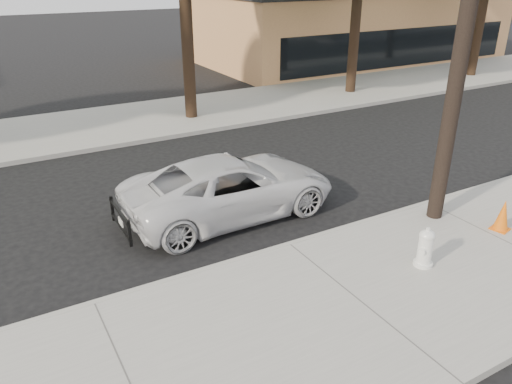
% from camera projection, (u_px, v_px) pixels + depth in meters
% --- Properties ---
extents(ground, '(120.00, 120.00, 0.00)m').
position_uv_depth(ground, '(242.00, 210.00, 12.08)').
color(ground, black).
rests_on(ground, ground).
extents(near_sidewalk, '(90.00, 4.40, 0.15)m').
position_uv_depth(near_sidewalk, '(358.00, 303.00, 8.65)').
color(near_sidewalk, gray).
rests_on(near_sidewalk, ground).
extents(far_sidewalk, '(90.00, 5.00, 0.15)m').
position_uv_depth(far_sidewalk, '(135.00, 121.00, 18.77)').
color(far_sidewalk, gray).
rests_on(far_sidewalk, ground).
extents(curb_near, '(90.00, 0.12, 0.16)m').
position_uv_depth(curb_near, '(289.00, 246.00, 10.39)').
color(curb_near, '#9E9B93').
rests_on(curb_near, ground).
extents(building_main, '(18.00, 10.00, 4.00)m').
position_uv_depth(building_main, '(346.00, 26.00, 31.12)').
color(building_main, tan).
rests_on(building_main, ground).
extents(utility_pole, '(1.40, 0.34, 9.00)m').
position_uv_depth(utility_pole, '(469.00, 6.00, 9.62)').
color(utility_pole, black).
rests_on(utility_pole, near_sidewalk).
extents(police_cruiser, '(5.08, 2.42, 1.40)m').
position_uv_depth(police_cruiser, '(231.00, 187.00, 11.65)').
color(police_cruiser, silver).
rests_on(police_cruiser, ground).
extents(fire_hydrant, '(0.41, 0.37, 0.76)m').
position_uv_depth(fire_hydrant, '(425.00, 248.00, 9.46)').
color(fire_hydrant, white).
rests_on(fire_hydrant, near_sidewalk).
extents(traffic_cone, '(0.43, 0.43, 0.70)m').
position_uv_depth(traffic_cone, '(503.00, 215.00, 10.78)').
color(traffic_cone, orange).
rests_on(traffic_cone, near_sidewalk).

